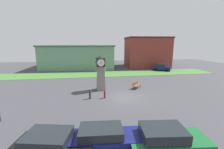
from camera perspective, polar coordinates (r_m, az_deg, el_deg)
name	(u,v)px	position (r m, az deg, el deg)	size (l,w,h in m)	color
ground_plane	(125,97)	(17.81, 4.86, -8.57)	(75.11, 75.11, 0.00)	#424247
clock_tower	(101,73)	(19.98, -4.32, 0.76)	(1.45, 1.50, 4.60)	gray
bollard_near_tower	(90,94)	(17.29, -8.39, -7.40)	(0.24, 0.24, 1.05)	#333338
bollard_mid_row	(105,94)	(17.31, -2.81, -7.46)	(0.21, 0.21, 0.95)	maroon
car_navy_sedan	(52,144)	(9.67, -21.73, -23.53)	(4.68, 2.80, 1.42)	black
car_near_tower	(105,138)	(9.57, -2.60, -22.96)	(4.67, 2.08, 1.42)	navy
car_by_building	(166,139)	(9.94, 19.94, -22.09)	(4.68, 2.39, 1.50)	#19602D
car_silver_hatch	(161,67)	(36.22, 18.28, 2.69)	(4.28, 3.70, 1.60)	navy
bench	(136,85)	(21.20, 9.24, -3.83)	(1.49, 1.52, 0.90)	brown
pedestrian_near_bench	(105,69)	(31.21, -2.87, 2.16)	(0.45, 0.35, 1.66)	gold
warehouse_blue_far	(79,56)	(40.09, -12.37, 6.81)	(18.23, 13.04, 5.71)	gray
storefront_low_left	(146,52)	(41.63, 12.94, 8.37)	(11.49, 9.85, 7.75)	maroon
grass_verge_far	(105,74)	(30.77, -2.62, 0.26)	(45.06, 5.94, 0.04)	#477A38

